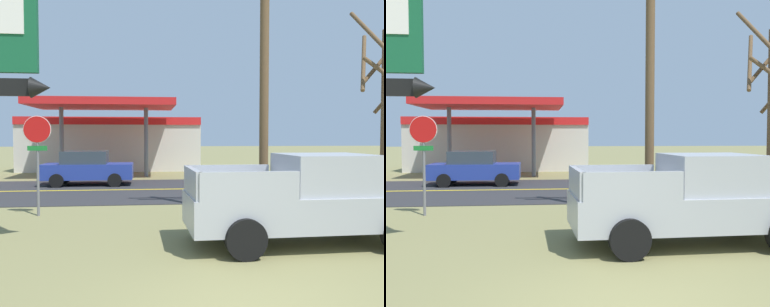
% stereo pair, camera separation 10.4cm
% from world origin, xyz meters
% --- Properties ---
extents(road_asphalt, '(140.00, 8.00, 0.02)m').
position_xyz_m(road_asphalt, '(0.00, 13.00, 0.01)').
color(road_asphalt, '#2B2B2D').
rests_on(road_asphalt, ground).
extents(road_centre_line, '(126.00, 0.20, 0.01)m').
position_xyz_m(road_centre_line, '(0.00, 13.00, 0.02)').
color(road_centre_line, gold).
rests_on(road_centre_line, road_asphalt).
extents(stop_sign, '(0.80, 0.08, 2.95)m').
position_xyz_m(stop_sign, '(-4.62, 7.44, 2.03)').
color(stop_sign, slate).
rests_on(stop_sign, ground).
extents(utility_pole, '(2.13, 0.26, 9.45)m').
position_xyz_m(utility_pole, '(1.93, 6.55, 5.06)').
color(utility_pole, brown).
rests_on(utility_pole, ground).
extents(gas_station, '(12.00, 11.50, 4.40)m').
position_xyz_m(gas_station, '(-3.90, 24.76, 1.94)').
color(gas_station, beige).
rests_on(gas_station, ground).
extents(pickup_silver_parked_on_lawn, '(5.26, 2.36, 1.96)m').
position_xyz_m(pickup_silver_parked_on_lawn, '(2.09, 3.59, 0.96)').
color(pickup_silver_parked_on_lawn, '#A8AAAF').
rests_on(pickup_silver_parked_on_lawn, ground).
extents(car_blue_near_lane, '(4.20, 2.00, 1.64)m').
position_xyz_m(car_blue_near_lane, '(-4.27, 15.00, 0.83)').
color(car_blue_near_lane, '#233893').
rests_on(car_blue_near_lane, ground).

